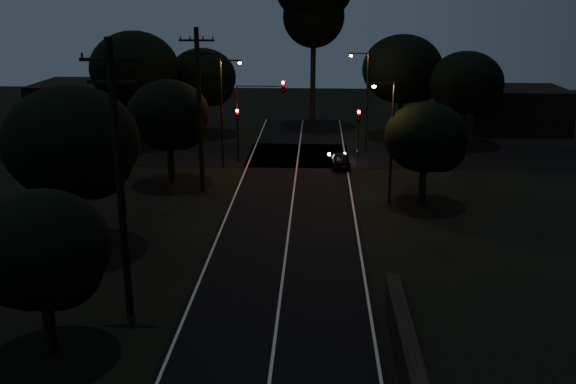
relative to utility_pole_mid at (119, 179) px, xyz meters
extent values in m
cube|color=black|center=(6.00, 7.00, -5.73)|extent=(8.00, 70.00, 0.02)
cube|color=black|center=(6.00, 27.00, -5.73)|extent=(60.00, 8.00, 0.02)
cube|color=beige|center=(6.00, 7.00, -5.71)|extent=(0.12, 70.00, 0.01)
cube|color=beige|center=(2.25, 7.00, -5.71)|extent=(0.12, 70.00, 0.01)
cube|color=beige|center=(9.75, 7.00, -5.71)|extent=(0.12, 70.00, 0.01)
cylinder|color=black|center=(0.00, 0.00, -0.24)|extent=(0.30, 0.30, 11.00)
cube|color=black|center=(0.00, 0.00, 4.46)|extent=(2.20, 0.12, 0.12)
cube|color=black|center=(0.00, 0.00, 3.66)|extent=(1.80, 0.12, 0.12)
cylinder|color=black|center=(0.00, 17.00, -0.49)|extent=(0.30, 0.30, 10.50)
cube|color=black|center=(0.00, 17.00, 3.96)|extent=(2.20, 0.12, 0.12)
cube|color=black|center=(0.00, 17.00, 3.16)|extent=(1.80, 0.12, 0.12)
cylinder|color=black|center=(-2.00, -3.00, -4.60)|extent=(0.44, 0.44, 2.27)
ellipsoid|color=black|center=(-2.00, -3.00, -1.66)|extent=(4.82, 4.82, 4.09)
sphere|color=black|center=(-1.16, -3.48, -2.15)|extent=(2.89, 2.89, 2.89)
cylinder|color=black|center=(-4.50, 7.00, -4.21)|extent=(0.44, 0.44, 3.05)
ellipsoid|color=black|center=(-4.50, 7.00, -0.22)|extent=(6.58, 6.58, 5.60)
sphere|color=black|center=(-3.35, 6.34, -0.88)|extent=(3.95, 3.95, 3.95)
cylinder|color=black|center=(-2.50, 19.00, -4.44)|extent=(0.44, 0.44, 2.60)
ellipsoid|color=black|center=(-2.50, 19.00, -1.06)|extent=(5.54, 5.54, 4.71)
sphere|color=black|center=(-1.53, 18.45, -1.62)|extent=(3.32, 3.32, 3.32)
cylinder|color=black|center=(-3.00, 35.00, -4.30)|extent=(0.44, 0.44, 2.87)
ellipsoid|color=black|center=(-3.00, 35.00, -0.56)|extent=(6.16, 6.16, 5.23)
sphere|color=black|center=(-1.92, 34.38, -1.17)|extent=(3.69, 3.69, 3.69)
cylinder|color=black|center=(-8.00, 31.00, -3.96)|extent=(0.44, 0.44, 3.55)
ellipsoid|color=black|center=(-8.00, 31.00, 0.61)|extent=(7.47, 7.47, 6.35)
sphere|color=black|center=(-6.69, 30.25, -0.14)|extent=(4.48, 4.48, 4.48)
cylinder|color=black|center=(15.00, 35.00, -4.07)|extent=(0.44, 0.44, 3.33)
ellipsoid|color=black|center=(15.00, 35.00, 0.27)|extent=(7.16, 7.16, 6.09)
sphere|color=black|center=(16.25, 34.28, -0.44)|extent=(4.30, 4.30, 4.30)
cylinder|color=black|center=(20.00, 32.00, -4.28)|extent=(0.44, 0.44, 2.91)
ellipsoid|color=black|center=(20.00, 32.00, -0.49)|extent=(6.21, 6.21, 5.28)
sphere|color=black|center=(21.09, 31.38, -1.12)|extent=(3.73, 3.73, 3.73)
cylinder|color=black|center=(14.00, 15.00, -4.57)|extent=(0.44, 0.44, 2.35)
ellipsoid|color=black|center=(14.00, 15.00, -1.53)|extent=(4.98, 4.98, 4.23)
sphere|color=black|center=(14.87, 14.50, -2.02)|extent=(2.99, 2.99, 2.99)
cylinder|color=black|center=(7.00, 40.00, -1.00)|extent=(0.50, 0.50, 9.48)
sphere|color=black|center=(7.00, 40.00, 4.61)|extent=(5.86, 5.86, 5.86)
cube|color=black|center=(-14.00, 37.00, -3.54)|extent=(10.00, 8.00, 4.40)
cube|color=black|center=(26.00, 38.00, -3.74)|extent=(9.00, 7.00, 4.00)
cylinder|color=black|center=(1.40, 25.00, -4.14)|extent=(0.12, 0.12, 3.20)
cube|color=black|center=(1.40, 25.00, -2.09)|extent=(0.28, 0.22, 0.90)
sphere|color=#FF0705|center=(1.40, 24.87, -1.79)|extent=(0.22, 0.22, 0.22)
cylinder|color=black|center=(10.60, 25.00, -4.14)|extent=(0.12, 0.12, 3.20)
cube|color=black|center=(10.60, 25.00, -2.09)|extent=(0.28, 0.22, 0.90)
sphere|color=#FF0705|center=(10.60, 24.87, -1.79)|extent=(0.22, 0.22, 0.22)
cylinder|color=black|center=(1.40, 25.00, -3.24)|extent=(0.12, 0.12, 5.00)
cube|color=black|center=(4.90, 25.00, 0.06)|extent=(0.28, 0.22, 0.90)
sphere|color=#FF0705|center=(4.90, 24.87, 0.36)|extent=(0.22, 0.22, 0.22)
cube|color=black|center=(3.15, 25.00, 0.06)|extent=(3.50, 0.08, 0.08)
cylinder|color=black|center=(0.50, 23.00, -1.74)|extent=(0.16, 0.16, 8.00)
cube|color=black|center=(1.20, 23.00, 2.16)|extent=(1.40, 0.10, 0.10)
cube|color=black|center=(1.90, 23.00, 2.11)|extent=(0.35, 0.22, 0.12)
sphere|color=orange|center=(1.90, 23.00, 2.01)|extent=(0.26, 0.26, 0.26)
cylinder|color=black|center=(11.50, 29.00, -1.74)|extent=(0.16, 0.16, 8.00)
cube|color=black|center=(10.80, 29.00, 2.16)|extent=(1.40, 0.10, 0.10)
cube|color=black|center=(10.10, 29.00, 2.11)|extent=(0.35, 0.22, 0.12)
sphere|color=orange|center=(10.10, 29.00, 2.01)|extent=(0.26, 0.26, 0.26)
cylinder|color=black|center=(12.00, 15.00, -1.99)|extent=(0.16, 0.16, 7.50)
cube|color=black|center=(11.40, 15.00, 1.66)|extent=(1.20, 0.10, 0.10)
cube|color=black|center=(10.80, 15.00, 1.61)|extent=(0.35, 0.22, 0.12)
sphere|color=orange|center=(10.80, 15.00, 1.51)|extent=(0.26, 0.26, 0.26)
imported|color=black|center=(9.20, 23.57, -5.16)|extent=(1.71, 3.50, 1.15)
camera|label=1|loc=(7.49, -23.07, 6.75)|focal=40.00mm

